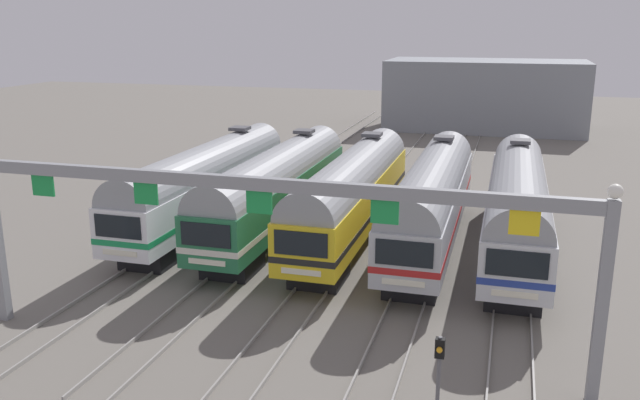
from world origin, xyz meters
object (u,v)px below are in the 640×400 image
object	(u,v)px
commuter_train_yellow	(352,191)
commuter_train_silver	(517,203)
commuter_train_stainless	(432,197)
catenary_gantry	(260,213)
yard_signal_mast	(439,361)
commuter_train_green	(277,186)
commuter_train_white	(207,181)

from	to	relation	value
commuter_train_yellow	commuter_train_silver	world-z (taller)	same
commuter_train_yellow	commuter_train_stainless	xyz separation A→B (m)	(4.23, 0.00, 0.00)
catenary_gantry	yard_signal_mast	bearing A→B (deg)	-18.82
commuter_train_stainless	catenary_gantry	xyz separation A→B (m)	(-4.23, -13.50, 2.57)
catenary_gantry	commuter_train_green	bearing A→B (deg)	107.39
yard_signal_mast	commuter_train_yellow	bearing A→B (deg)	112.04
commuter_train_stainless	yard_signal_mast	bearing A→B (deg)	-82.31
commuter_train_green	commuter_train_yellow	xyz separation A→B (m)	(4.23, 0.00, 0.00)
commuter_train_stainless	yard_signal_mast	world-z (taller)	commuter_train_stainless
commuter_train_silver	yard_signal_mast	bearing A→B (deg)	-97.69
commuter_train_yellow	catenary_gantry	world-z (taller)	catenary_gantry
commuter_train_white	commuter_train_green	xyz separation A→B (m)	(4.23, 0.00, 0.00)
commuter_train_stainless	commuter_train_silver	world-z (taller)	same
commuter_train_white	yard_signal_mast	xyz separation A→B (m)	(14.79, -15.66, -0.84)
commuter_train_white	yard_signal_mast	size ratio (longest dim) A/B	6.88
commuter_train_white	catenary_gantry	xyz separation A→B (m)	(8.45, -13.50, 2.57)
commuter_train_green	yard_signal_mast	bearing A→B (deg)	-55.99
commuter_train_stainless	commuter_train_silver	xyz separation A→B (m)	(4.23, 0.00, 0.00)
catenary_gantry	yard_signal_mast	size ratio (longest dim) A/B	8.43
commuter_train_green	commuter_train_white	bearing A→B (deg)	180.00
commuter_train_green	commuter_train_yellow	bearing A→B (deg)	0.00
commuter_train_white	commuter_train_stainless	distance (m)	12.68
catenary_gantry	yard_signal_mast	distance (m)	7.52
commuter_train_silver	catenary_gantry	world-z (taller)	catenary_gantry
commuter_train_white	commuter_train_silver	world-z (taller)	same
commuter_train_green	catenary_gantry	bearing A→B (deg)	-72.61
commuter_train_yellow	yard_signal_mast	bearing A→B (deg)	-67.96
commuter_train_green	commuter_train_yellow	size ratio (longest dim) A/B	1.00
commuter_train_yellow	yard_signal_mast	size ratio (longest dim) A/B	6.88
commuter_train_stainless	yard_signal_mast	xyz separation A→B (m)	(2.11, -15.66, -0.84)
commuter_train_stainless	catenary_gantry	bearing A→B (deg)	-107.39
catenary_gantry	commuter_train_silver	bearing A→B (deg)	57.94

